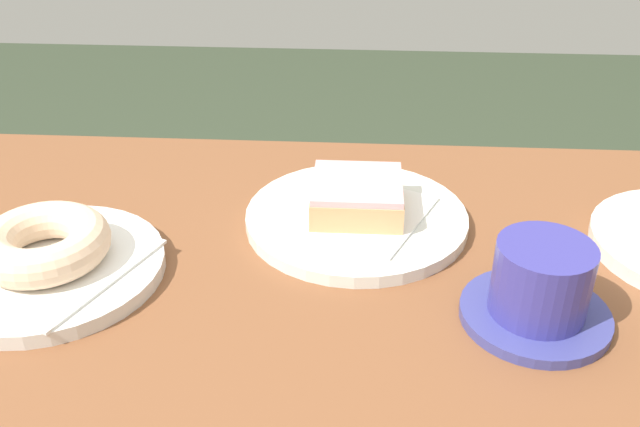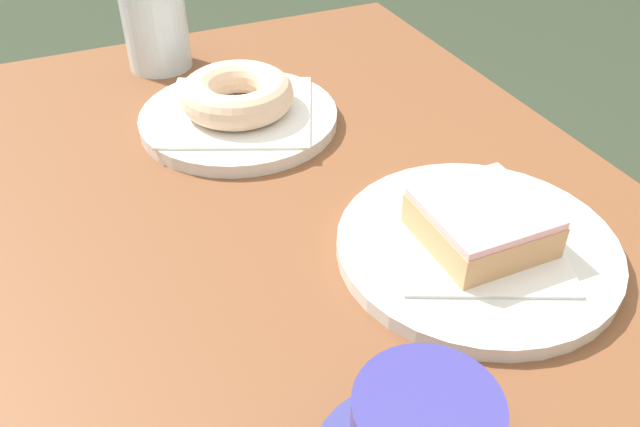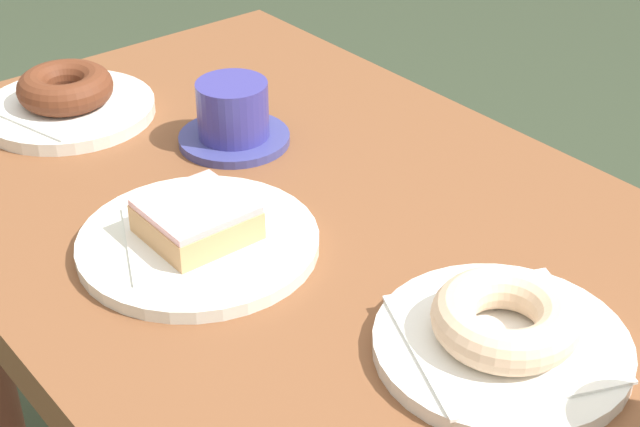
% 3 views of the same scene
% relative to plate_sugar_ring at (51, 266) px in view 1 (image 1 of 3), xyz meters
% --- Properties ---
extents(table, '(1.05, 0.63, 0.71)m').
position_rel_plate_sugar_ring_xyz_m(table, '(0.25, -0.00, -0.11)').
color(table, brown).
rests_on(table, ground_plane).
extents(plate_sugar_ring, '(0.22, 0.22, 0.01)m').
position_rel_plate_sugar_ring_xyz_m(plate_sugar_ring, '(0.00, 0.00, 0.00)').
color(plate_sugar_ring, silver).
rests_on(plate_sugar_ring, table).
extents(napkin_sugar_ring, '(0.21, 0.21, 0.00)m').
position_rel_plate_sugar_ring_xyz_m(napkin_sugar_ring, '(0.00, 0.00, 0.01)').
color(napkin_sugar_ring, white).
rests_on(napkin_sugar_ring, plate_sugar_ring).
extents(donut_sugar_ring, '(0.12, 0.12, 0.04)m').
position_rel_plate_sugar_ring_xyz_m(donut_sugar_ring, '(0.00, 0.00, 0.03)').
color(donut_sugar_ring, beige).
rests_on(donut_sugar_ring, napkin_sugar_ring).
extents(plate_glazed_square, '(0.23, 0.23, 0.01)m').
position_rel_plate_sugar_ring_xyz_m(plate_glazed_square, '(0.29, 0.11, -0.00)').
color(plate_glazed_square, silver).
rests_on(plate_glazed_square, table).
extents(napkin_glazed_square, '(0.18, 0.18, 0.00)m').
position_rel_plate_sugar_ring_xyz_m(napkin_glazed_square, '(0.29, 0.11, 0.01)').
color(napkin_glazed_square, white).
rests_on(napkin_glazed_square, plate_glazed_square).
extents(donut_glazed_square, '(0.09, 0.09, 0.04)m').
position_rel_plate_sugar_ring_xyz_m(donut_glazed_square, '(0.29, 0.11, 0.03)').
color(donut_glazed_square, tan).
rests_on(donut_glazed_square, napkin_glazed_square).
extents(coffee_cup, '(0.13, 0.13, 0.08)m').
position_rel_plate_sugar_ring_xyz_m(coffee_cup, '(0.44, -0.04, 0.03)').
color(coffee_cup, '#393C80').
rests_on(coffee_cup, table).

